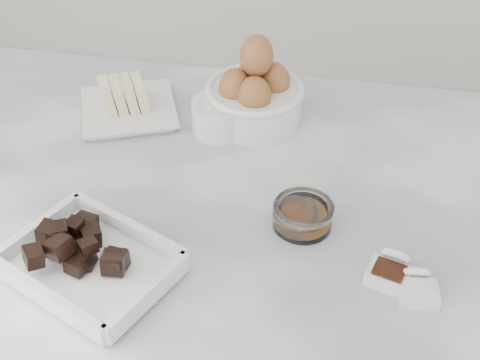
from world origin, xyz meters
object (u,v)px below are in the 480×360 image
(honey_bowl, at_px, (303,215))
(salt_spoon, at_px, (418,288))
(chocolate_dish, at_px, (90,260))
(sugar_ramekin, at_px, (220,116))
(egg_bowl, at_px, (255,94))
(vanilla_spoon, at_px, (390,270))
(zest_bowl, at_px, (295,219))
(butter_plate, at_px, (126,102))

(honey_bowl, xyz_separation_m, salt_spoon, (0.15, -0.10, -0.01))
(salt_spoon, bearing_deg, chocolate_dish, -174.64)
(honey_bowl, relative_size, salt_spoon, 1.34)
(chocolate_dish, relative_size, sugar_ramekin, 2.78)
(sugar_ramekin, height_order, egg_bowl, egg_bowl)
(egg_bowl, bearing_deg, salt_spoon, -52.50)
(chocolate_dish, bearing_deg, salt_spoon, 5.36)
(chocolate_dish, relative_size, salt_spoon, 4.01)
(egg_bowl, bearing_deg, honey_bowl, -65.86)
(chocolate_dish, relative_size, vanilla_spoon, 3.41)
(zest_bowl, bearing_deg, butter_plate, 144.14)
(vanilla_spoon, bearing_deg, egg_bowl, 125.55)
(butter_plate, bearing_deg, salt_spoon, -33.93)
(sugar_ramekin, distance_m, zest_bowl, 0.26)
(egg_bowl, bearing_deg, vanilla_spoon, -54.45)
(egg_bowl, xyz_separation_m, salt_spoon, (0.26, -0.34, -0.04))
(egg_bowl, bearing_deg, sugar_ramekin, -140.46)
(honey_bowl, distance_m, zest_bowl, 0.01)
(salt_spoon, bearing_deg, sugar_ramekin, 136.10)
(vanilla_spoon, bearing_deg, zest_bowl, 150.94)
(vanilla_spoon, xyz_separation_m, salt_spoon, (0.03, -0.02, -0.00))
(zest_bowl, bearing_deg, chocolate_dish, -151.72)
(sugar_ramekin, xyz_separation_m, salt_spoon, (0.32, -0.30, -0.02))
(egg_bowl, distance_m, salt_spoon, 0.44)
(chocolate_dish, height_order, honey_bowl, chocolate_dish)
(salt_spoon, bearing_deg, butter_plate, 146.07)
(zest_bowl, bearing_deg, sugar_ramekin, 125.82)
(egg_bowl, distance_m, zest_bowl, 0.27)
(zest_bowl, bearing_deg, salt_spoon, -29.94)
(butter_plate, height_order, egg_bowl, egg_bowl)
(butter_plate, distance_m, zest_bowl, 0.39)
(chocolate_dish, bearing_deg, butter_plate, 100.85)
(honey_bowl, bearing_deg, zest_bowl, -153.41)
(sugar_ramekin, xyz_separation_m, vanilla_spoon, (0.28, -0.28, -0.02))
(zest_bowl, relative_size, vanilla_spoon, 0.87)
(chocolate_dish, distance_m, egg_bowl, 0.41)
(chocolate_dish, xyz_separation_m, butter_plate, (-0.07, 0.36, -0.00))
(butter_plate, bearing_deg, vanilla_spoon, -33.99)
(egg_bowl, relative_size, salt_spoon, 2.57)
(butter_plate, height_order, vanilla_spoon, butter_plate)
(egg_bowl, relative_size, zest_bowl, 2.51)
(chocolate_dish, height_order, vanilla_spoon, chocolate_dish)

